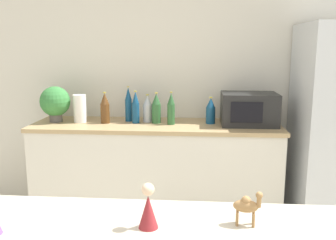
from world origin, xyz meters
The scene contains 14 objects.
wall_back centered at (0.00, 2.73, 1.27)m, with size 8.00×0.06×2.55m.
back_counter centered at (-0.40, 2.40, 0.45)m, with size 2.21×0.63×0.90m.
potted_plant centered at (-1.32, 2.41, 1.08)m, with size 0.27×0.27×0.32m.
paper_towel_roll centered at (-1.09, 2.41, 1.02)m, with size 0.11×0.11×0.25m.
microwave centered at (0.42, 2.42, 1.04)m, with size 0.48×0.37×0.28m.
back_bottle_0 centered at (-0.40, 2.42, 1.03)m, with size 0.08×0.08×0.28m.
back_bottle_1 centered at (-0.48, 2.47, 1.02)m, with size 0.08×0.08×0.25m.
back_bottle_2 centered at (-0.66, 2.49, 1.05)m, with size 0.06×0.06×0.32m.
back_bottle_3 centered at (-0.26, 2.38, 1.04)m, with size 0.07×0.07×0.29m.
back_bottle_4 centered at (-0.58, 2.41, 1.04)m, with size 0.07×0.07×0.29m.
back_bottle_5 centered at (0.09, 2.44, 1.01)m, with size 0.08×0.08×0.24m.
back_bottle_6 centered at (-0.86, 2.39, 1.03)m, with size 0.08×0.08×0.28m.
camel_figurine centered at (0.15, 0.43, 1.01)m, with size 0.11×0.06×0.13m.
wise_man_figurine_blue centered at (-0.21, 0.38, 1.01)m, with size 0.07×0.07×0.17m.
Camera 1 is at (-0.04, -0.86, 1.58)m, focal length 40.00 mm.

